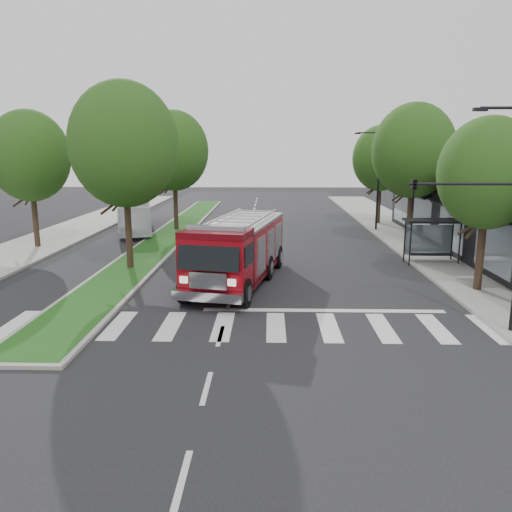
{
  "coord_description": "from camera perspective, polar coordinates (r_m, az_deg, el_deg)",
  "views": [
    {
      "loc": [
        1.74,
        -20.85,
        6.52
      ],
      "look_at": [
        1.13,
        1.4,
        1.8
      ],
      "focal_mm": 35.0,
      "sensor_mm": 36.0,
      "label": 1
    }
  ],
  "objects": [
    {
      "name": "sidewalk_left",
      "position": [
        35.45,
        -25.73,
        0.3
      ],
      "size": [
        5.0,
        80.0,
        0.15
      ],
      "primitive_type": "cube",
      "color": "gray",
      "rests_on": "ground"
    },
    {
      "name": "ground",
      "position": [
        21.91,
        -3.07,
        -5.35
      ],
      "size": [
        140.0,
        140.0,
        0.0
      ],
      "primitive_type": "plane",
      "color": "black",
      "rests_on": "ground"
    },
    {
      "name": "city_bus",
      "position": [
        42.01,
        -13.64,
        4.64
      ],
      "size": [
        4.8,
        10.32,
        2.8
      ],
      "primitive_type": "imported",
      "rotation": [
        0.0,
        0.0,
        0.25
      ],
      "color": "white",
      "rests_on": "ground"
    },
    {
      "name": "tree_right_far",
      "position": [
        45.9,
        14.09,
        10.77
      ],
      "size": [
        5.0,
        5.0,
        8.73
      ],
      "color": "black",
      "rests_on": "ground"
    },
    {
      "name": "fire_engine",
      "position": [
        24.72,
        -2.11,
        0.57
      ],
      "size": [
        4.82,
        10.23,
        3.41
      ],
      "rotation": [
        0.0,
        0.0,
        -0.2
      ],
      "color": "#52040A",
      "rests_on": "ground"
    },
    {
      "name": "sidewalk_right",
      "position": [
        33.3,
        20.38,
        0.05
      ],
      "size": [
        5.0,
        80.0,
        0.15
      ],
      "primitive_type": "cube",
      "color": "gray",
      "rests_on": "ground"
    },
    {
      "name": "median",
      "position": [
        40.13,
        -9.59,
        2.57
      ],
      "size": [
        3.0,
        50.0,
        0.15
      ],
      "color": "gray",
      "rests_on": "ground"
    },
    {
      "name": "bus_shelter",
      "position": [
        30.83,
        19.45,
        2.93
      ],
      "size": [
        3.2,
        1.6,
        2.61
      ],
      "color": "black",
      "rests_on": "ground"
    },
    {
      "name": "tree_right_mid",
      "position": [
        36.19,
        17.57,
        11.38
      ],
      "size": [
        5.6,
        5.6,
        9.72
      ],
      "color": "black",
      "rests_on": "ground"
    },
    {
      "name": "streetlight_right_near",
      "position": [
        19.14,
        25.97,
        5.22
      ],
      "size": [
        4.08,
        0.22,
        8.0
      ],
      "color": "black",
      "rests_on": "ground"
    },
    {
      "name": "tree_median_far",
      "position": [
        41.57,
        -9.36,
        11.77
      ],
      "size": [
        5.6,
        5.6,
        9.72
      ],
      "color": "black",
      "rests_on": "ground"
    },
    {
      "name": "tree_left_mid",
      "position": [
        36.42,
        -24.46,
        10.36
      ],
      "size": [
        5.2,
        5.2,
        9.16
      ],
      "color": "black",
      "rests_on": "ground"
    },
    {
      "name": "tree_median_near",
      "position": [
        27.94,
        -14.86,
        12.19
      ],
      "size": [
        5.8,
        5.8,
        10.16
      ],
      "color": "black",
      "rests_on": "ground"
    },
    {
      "name": "tree_right_near",
      "position": [
        24.87,
        24.97,
        8.54
      ],
      "size": [
        4.4,
        4.4,
        8.05
      ],
      "color": "black",
      "rests_on": "ground"
    },
    {
      "name": "streetlight_right_far",
      "position": [
        41.79,
        13.61,
        8.84
      ],
      "size": [
        2.11,
        0.2,
        8.0
      ],
      "color": "black",
      "rests_on": "ground"
    }
  ]
}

